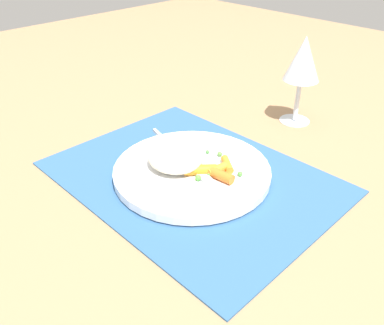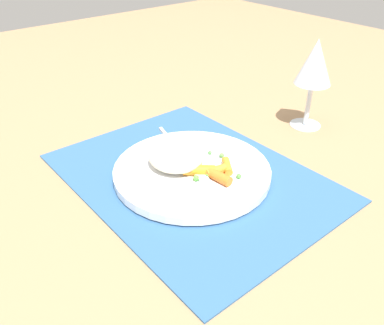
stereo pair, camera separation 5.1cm
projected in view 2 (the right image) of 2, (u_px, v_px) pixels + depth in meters
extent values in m
plane|color=#997551|center=(192.00, 178.00, 0.70)|extent=(2.40, 2.40, 0.00)
cube|color=#2D5684|center=(192.00, 176.00, 0.70)|extent=(0.47, 0.35, 0.01)
cylinder|color=white|center=(192.00, 171.00, 0.69)|extent=(0.27, 0.27, 0.01)
ellipsoid|color=beige|center=(176.00, 157.00, 0.69)|extent=(0.10, 0.09, 0.03)
cylinder|color=orange|center=(227.00, 166.00, 0.68)|extent=(0.04, 0.03, 0.01)
cylinder|color=orange|center=(216.00, 171.00, 0.67)|extent=(0.02, 0.04, 0.02)
cylinder|color=orange|center=(218.00, 176.00, 0.65)|extent=(0.05, 0.02, 0.02)
cylinder|color=orange|center=(199.00, 170.00, 0.67)|extent=(0.05, 0.05, 0.02)
sphere|color=green|center=(216.00, 176.00, 0.66)|extent=(0.01, 0.01, 0.01)
sphere|color=#52B038|center=(196.00, 178.00, 0.65)|extent=(0.01, 0.01, 0.01)
sphere|color=#4F9344|center=(210.00, 153.00, 0.72)|extent=(0.01, 0.01, 0.01)
sphere|color=#55A840|center=(177.00, 167.00, 0.68)|extent=(0.01, 0.01, 0.01)
sphere|color=#4F9632|center=(216.00, 168.00, 0.68)|extent=(0.01, 0.01, 0.01)
sphere|color=green|center=(200.00, 159.00, 0.71)|extent=(0.01, 0.01, 0.01)
sphere|color=#568C37|center=(178.00, 169.00, 0.68)|extent=(0.01, 0.01, 0.01)
sphere|color=#4C9C3C|center=(239.00, 176.00, 0.66)|extent=(0.01, 0.01, 0.01)
sphere|color=green|center=(198.00, 169.00, 0.68)|extent=(0.01, 0.01, 0.01)
sphere|color=#578F3E|center=(222.00, 155.00, 0.71)|extent=(0.01, 0.01, 0.01)
sphere|color=green|center=(227.00, 162.00, 0.70)|extent=(0.01, 0.01, 0.01)
sphere|color=#4A8F3C|center=(208.00, 175.00, 0.66)|extent=(0.01, 0.01, 0.01)
sphere|color=green|center=(193.00, 170.00, 0.67)|extent=(0.01, 0.01, 0.01)
cube|color=silver|center=(201.00, 176.00, 0.66)|extent=(0.05, 0.03, 0.01)
cube|color=silver|center=(176.00, 147.00, 0.74)|extent=(0.16, 0.05, 0.01)
cylinder|color=silver|center=(304.00, 124.00, 0.87)|extent=(0.06, 0.06, 0.00)
cylinder|color=silver|center=(308.00, 104.00, 0.84)|extent=(0.01, 0.01, 0.09)
cone|color=silver|center=(315.00, 61.00, 0.80)|extent=(0.07, 0.07, 0.09)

